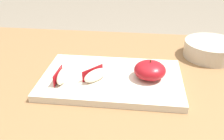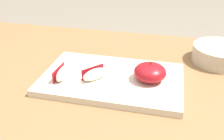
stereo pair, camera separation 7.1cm
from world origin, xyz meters
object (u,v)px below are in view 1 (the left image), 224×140
at_px(apple_half_skin_up, 150,70).
at_px(apple_wedge_left, 96,75).
at_px(apple_wedge_back, 63,76).
at_px(ceramic_fruit_bowl, 211,49).
at_px(cutting_board, 112,79).

bearing_deg(apple_half_skin_up, apple_wedge_left, -167.64).
relative_size(apple_wedge_left, apple_wedge_back, 0.96).
xyz_separation_m(apple_wedge_left, apple_wedge_back, (-0.09, -0.01, 0.00)).
bearing_deg(apple_half_skin_up, apple_wedge_back, -168.81).
relative_size(apple_wedge_left, ceramic_fruit_bowl, 0.41).
distance_m(apple_half_skin_up, apple_wedge_back, 0.24).
xyz_separation_m(cutting_board, apple_wedge_left, (-0.04, -0.03, 0.03)).
bearing_deg(apple_half_skin_up, ceramic_fruit_bowl, 44.15).
bearing_deg(apple_wedge_left, ceramic_fruit_bowl, 33.42).
xyz_separation_m(apple_wedge_back, ceramic_fruit_bowl, (0.44, 0.25, -0.01)).
relative_size(cutting_board, apple_wedge_left, 5.39).
bearing_deg(apple_wedge_back, apple_wedge_left, 9.20).
height_order(apple_half_skin_up, ceramic_fruit_bowl, apple_half_skin_up).
relative_size(apple_half_skin_up, apple_wedge_left, 1.21).
distance_m(cutting_board, apple_half_skin_up, 0.11).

